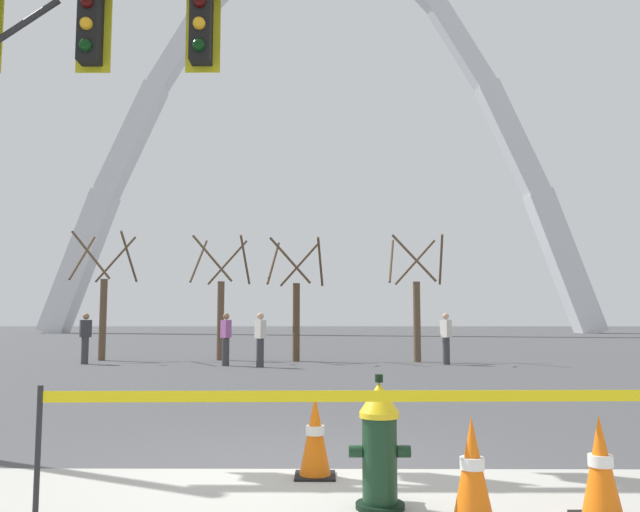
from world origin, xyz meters
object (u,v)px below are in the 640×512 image
object	(u,v)px
traffic_cone_mid_sidewalk	(315,437)
pedestrian_walking_left	(85,338)
fire_hydrant	(379,445)
pedestrian_standing_center	(260,339)
traffic_cone_curb_edge	(472,472)
traffic_signal_gantry	(4,89)
traffic_cone_by_hydrant	(601,469)
monument_arch	(321,144)
pedestrian_walking_right	(446,338)
pedestrian_near_trees	(226,339)

from	to	relation	value
traffic_cone_mid_sidewalk	pedestrian_walking_left	world-z (taller)	pedestrian_walking_left
fire_hydrant	pedestrian_standing_center	world-z (taller)	pedestrian_standing_center
traffic_cone_curb_edge	pedestrian_walking_left	distance (m)	17.85
fire_hydrant	traffic_signal_gantry	bearing A→B (deg)	147.42
traffic_cone_by_hydrant	monument_arch	size ratio (longest dim) A/B	0.01
pedestrian_walking_right	traffic_cone_by_hydrant	bearing A→B (deg)	-96.83
fire_hydrant	traffic_cone_by_hydrant	world-z (taller)	fire_hydrant
traffic_cone_by_hydrant	pedestrian_near_trees	bearing A→B (deg)	108.29
pedestrian_walking_left	pedestrian_walking_right	size ratio (longest dim) A/B	1.00
traffic_cone_curb_edge	traffic_signal_gantry	distance (m)	7.11
pedestrian_walking_left	traffic_cone_by_hydrant	bearing A→B (deg)	-58.79
traffic_cone_by_hydrant	pedestrian_walking_left	distance (m)	18.24
monument_arch	pedestrian_standing_center	bearing A→B (deg)	-91.99
monument_arch	pedestrian_walking_right	world-z (taller)	monument_arch
traffic_signal_gantry	pedestrian_walking_right	distance (m)	14.98
traffic_cone_curb_edge	pedestrian_standing_center	xyz separation A→B (m)	(-2.90, 14.38, 0.46)
traffic_cone_curb_edge	pedestrian_near_trees	bearing A→B (deg)	104.96
fire_hydrant	traffic_signal_gantry	size ratio (longest dim) A/B	0.15
fire_hydrant	traffic_signal_gantry	world-z (taller)	traffic_signal_gantry
pedestrian_near_trees	fire_hydrant	bearing A→B (deg)	-76.93
traffic_cone_by_hydrant	pedestrian_standing_center	world-z (taller)	pedestrian_standing_center
traffic_cone_by_hydrant	pedestrian_walking_left	size ratio (longest dim) A/B	0.46
pedestrian_walking_left	pedestrian_standing_center	world-z (taller)	same
fire_hydrant	traffic_cone_by_hydrant	xyz separation A→B (m)	(1.53, -0.28, -0.11)
fire_hydrant	pedestrian_walking_left	world-z (taller)	pedestrian_walking_left
pedestrian_walking_right	traffic_signal_gantry	bearing A→B (deg)	-122.28
pedestrian_walking_right	pedestrian_standing_center	bearing A→B (deg)	-168.66
pedestrian_walking_left	fire_hydrant	bearing A→B (deg)	-62.66
monument_arch	pedestrian_near_trees	world-z (taller)	monument_arch
fire_hydrant	pedestrian_walking_left	distance (m)	17.24
traffic_cone_by_hydrant	pedestrian_standing_center	distance (m)	14.80
traffic_signal_gantry	pedestrian_walking_right	size ratio (longest dim) A/B	4.04
fire_hydrant	traffic_cone_by_hydrant	distance (m)	1.56
traffic_cone_curb_edge	monument_arch	size ratio (longest dim) A/B	0.01
traffic_cone_by_hydrant	pedestrian_walking_left	bearing A→B (deg)	121.21
pedestrian_standing_center	traffic_signal_gantry	bearing A→B (deg)	-100.74
traffic_cone_by_hydrant	pedestrian_near_trees	size ratio (longest dim) A/B	0.46
fire_hydrant	pedestrian_standing_center	bearing A→B (deg)	99.28
pedestrian_walking_right	traffic_cone_curb_edge	bearing A→B (deg)	-100.11
pedestrian_standing_center	pedestrian_walking_right	size ratio (longest dim) A/B	1.00
traffic_cone_mid_sidewalk	pedestrian_near_trees	xyz separation A→B (m)	(-2.89, 13.66, 0.46)
traffic_cone_curb_edge	pedestrian_near_trees	xyz separation A→B (m)	(-4.00, 14.96, 0.46)
pedestrian_walking_right	fire_hydrant	bearing A→B (deg)	-102.56
traffic_cone_by_hydrant	monument_arch	xyz separation A→B (m)	(-2.22, 60.36, 19.11)
traffic_cone_by_hydrant	pedestrian_standing_center	bearing A→B (deg)	104.96
fire_hydrant	traffic_cone_curb_edge	bearing A→B (deg)	-30.86
traffic_cone_mid_sidewalk	pedestrian_standing_center	world-z (taller)	pedestrian_standing_center
traffic_cone_mid_sidewalk	monument_arch	bearing A→B (deg)	90.19
traffic_cone_by_hydrant	pedestrian_walking_left	xyz separation A→B (m)	(-9.45, 15.59, 0.46)
fire_hydrant	traffic_cone_mid_sidewalk	distance (m)	1.07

